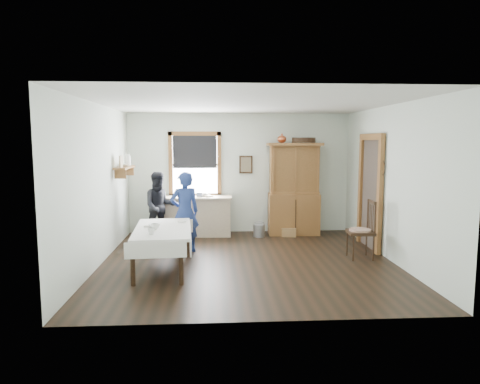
# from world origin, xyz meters

# --- Properties ---
(room) EXTENTS (5.01, 5.01, 2.70)m
(room) POSITION_xyz_m (0.00, 0.00, 1.35)
(room) COLOR black
(room) RESTS_ON ground
(window) EXTENTS (1.18, 0.07, 1.48)m
(window) POSITION_xyz_m (-1.00, 2.46, 1.63)
(window) COLOR white
(window) RESTS_ON room
(doorway) EXTENTS (0.09, 1.14, 2.22)m
(doorway) POSITION_xyz_m (2.46, 0.85, 1.16)
(doorway) COLOR #433830
(doorway) RESTS_ON room
(wall_shelf) EXTENTS (0.24, 1.00, 0.44)m
(wall_shelf) POSITION_xyz_m (-2.37, 1.54, 1.57)
(wall_shelf) COLOR olive
(wall_shelf) RESTS_ON room
(framed_picture) EXTENTS (0.30, 0.04, 0.40)m
(framed_picture) POSITION_xyz_m (0.15, 2.46, 1.55)
(framed_picture) COLOR #322111
(framed_picture) RESTS_ON room
(rug_beater) EXTENTS (0.01, 0.27, 0.27)m
(rug_beater) POSITION_xyz_m (2.45, 0.30, 1.72)
(rug_beater) COLOR black
(rug_beater) RESTS_ON room
(work_counter) EXTENTS (1.53, 0.62, 0.87)m
(work_counter) POSITION_xyz_m (-0.95, 2.16, 0.43)
(work_counter) COLOR tan
(work_counter) RESTS_ON room
(china_hutch) EXTENTS (1.22, 0.61, 2.04)m
(china_hutch) POSITION_xyz_m (1.20, 2.16, 1.02)
(china_hutch) COLOR olive
(china_hutch) RESTS_ON room
(dining_table) EXTENTS (1.03, 1.79, 0.69)m
(dining_table) POSITION_xyz_m (-1.40, -0.40, 0.35)
(dining_table) COLOR white
(dining_table) RESTS_ON room
(spindle_chair) EXTENTS (0.52, 0.52, 1.04)m
(spindle_chair) POSITION_xyz_m (2.02, 0.09, 0.52)
(spindle_chair) COLOR #322111
(spindle_chair) RESTS_ON room
(pail) EXTENTS (0.29, 0.29, 0.27)m
(pail) POSITION_xyz_m (0.40, 1.93, 0.13)
(pail) COLOR #95999D
(pail) RESTS_ON room
(wicker_basket) EXTENTS (0.35, 0.27, 0.19)m
(wicker_basket) POSITION_xyz_m (1.06, 1.93, 0.09)
(wicker_basket) COLOR #9A6F45
(wicker_basket) RESTS_ON room
(woman_blue) EXTENTS (0.59, 0.48, 1.40)m
(woman_blue) POSITION_xyz_m (-1.13, 0.74, 0.70)
(woman_blue) COLOR navy
(woman_blue) RESTS_ON room
(figure_dark) EXTENTS (0.77, 0.67, 1.34)m
(figure_dark) POSITION_xyz_m (-1.71, 1.71, 0.67)
(figure_dark) COLOR black
(figure_dark) RESTS_ON room
(table_cup_a) EXTENTS (0.16, 0.16, 0.09)m
(table_cup_a) POSITION_xyz_m (-1.51, -0.52, 0.74)
(table_cup_a) COLOR white
(table_cup_a) RESTS_ON dining_table
(table_cup_b) EXTENTS (0.11, 0.11, 0.10)m
(table_cup_b) POSITION_xyz_m (-1.51, -0.87, 0.74)
(table_cup_b) COLOR white
(table_cup_b) RESTS_ON dining_table
(table_bowl) EXTENTS (0.25, 0.25, 0.05)m
(table_bowl) POSITION_xyz_m (-1.54, -0.33, 0.72)
(table_bowl) COLOR white
(table_bowl) RESTS_ON dining_table
(counter_book) EXTENTS (0.24, 0.26, 0.02)m
(counter_book) POSITION_xyz_m (-0.81, 2.10, 0.88)
(counter_book) COLOR #73674D
(counter_book) RESTS_ON work_counter
(counter_bowl) EXTENTS (0.25, 0.25, 0.06)m
(counter_bowl) POSITION_xyz_m (-0.80, 2.20, 0.90)
(counter_bowl) COLOR white
(counter_bowl) RESTS_ON work_counter
(shelf_bowl) EXTENTS (0.22, 0.22, 0.05)m
(shelf_bowl) POSITION_xyz_m (-2.37, 1.55, 1.60)
(shelf_bowl) COLOR white
(shelf_bowl) RESTS_ON wall_shelf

